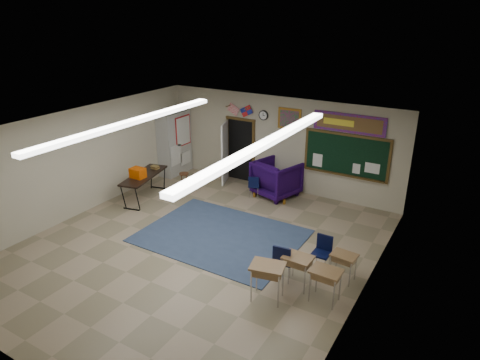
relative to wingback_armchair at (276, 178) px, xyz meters
The scene contains 25 objects.
floor 3.95m from the wingback_armchair, 93.71° to the right, with size 9.00×9.00×0.00m, color gray.
back_wall 1.14m from the wingback_armchair, 112.74° to the left, with size 8.00×0.04×3.00m, color #A9A189.
front_wall 8.45m from the wingback_armchair, 91.72° to the right, with size 8.00×0.04×3.00m, color #A9A189.
left_wall 5.84m from the wingback_armchair, 137.49° to the right, with size 0.04×9.00×3.00m, color #A9A189.
right_wall 5.49m from the wingback_armchair, 46.13° to the right, with size 0.04×9.00×3.00m, color #A9A189.
ceiling 4.60m from the wingback_armchair, 93.71° to the right, with size 8.00×9.00×0.04m, color silver.
area_rug 3.15m from the wingback_armchair, 90.97° to the right, with size 4.00×3.00×0.02m, color #334360.
fluorescent_strips 4.57m from the wingback_armchair, 93.71° to the right, with size 3.86×6.00×0.10m, color white, non-canonical shape.
doorway 1.88m from the wingback_armchair, 165.51° to the left, with size 1.10×0.89×2.16m.
chalkboard 2.22m from the wingback_armchair, 16.15° to the left, with size 2.55×0.14×1.30m.
bulletin_board 2.77m from the wingback_armchair, 16.27° to the left, with size 2.10×0.05×0.55m.
framed_art_print 1.88m from the wingback_armchair, 80.25° to the left, with size 0.75×0.05×0.65m.
wall_clock 2.04m from the wingback_armchair, 144.69° to the left, with size 0.32×0.05×0.32m.
wall_flags 2.59m from the wingback_armchair, 161.83° to the left, with size 1.16×0.06×0.70m, color red, non-canonical shape.
storage_cabinet 4.00m from the wingback_armchair, behind, with size 0.59×1.25×2.20m.
wingback_armchair is the anchor object (origin of this frame).
student_chair_reading 0.74m from the wingback_armchair, 138.55° to the right, with size 0.36×0.36×0.72m, color black, non-canonical shape.
student_chair_desk_a 4.50m from the wingback_armchair, 61.61° to the right, with size 0.44×0.44×0.88m, color black, non-canonical shape.
student_chair_desk_b 4.24m from the wingback_armchair, 50.10° to the right, with size 0.41×0.41×0.82m, color black, non-canonical shape.
student_desk_front_left 4.78m from the wingback_armchair, 58.42° to the right, with size 0.61×0.46×0.72m.
student_desk_front_right 4.68m from the wingback_armchair, 45.84° to the right, with size 0.56×0.44×0.63m.
student_desk_back_left 5.24m from the wingback_armchair, 65.68° to the right, with size 0.76×0.63×0.80m.
student_desk_back_right 5.30m from the wingback_armchair, 53.19° to the right, with size 0.61×0.46×0.72m.
folding_table 4.08m from the wingback_armchair, 145.28° to the right, with size 1.06×2.00×1.09m.
wooden_stool 3.01m from the wingback_armchair, 159.22° to the right, with size 0.30×0.30×0.54m.
Camera 1 is at (5.61, -7.31, 5.48)m, focal length 32.00 mm.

